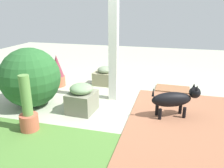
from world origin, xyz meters
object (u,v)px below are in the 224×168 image
at_px(dog, 175,99).
at_px(stone_planter_nearest, 105,76).
at_px(stone_planter_mid, 82,98).
at_px(porch_pillar, 114,33).
at_px(round_shrub, 30,78).
at_px(doormat, 173,89).
at_px(terracotta_pot_spiky, 57,71).
at_px(terracotta_pot_tall, 28,111).
at_px(terracotta_pot_broad, 53,69).

bearing_deg(dog, stone_planter_nearest, -39.98).
bearing_deg(stone_planter_mid, stone_planter_nearest, -88.82).
bearing_deg(dog, porch_pillar, -24.76).
height_order(round_shrub, doormat, round_shrub).
xyz_separation_m(round_shrub, terracotta_pot_spiky, (0.07, -1.02, -0.17)).
bearing_deg(round_shrub, terracotta_pot_spiky, -85.95).
height_order(terracotta_pot_spiky, terracotta_pot_tall, terracotta_pot_tall).
relative_size(porch_pillar, terracotta_pot_spiky, 3.53).
distance_m(stone_planter_mid, terracotta_pot_tall, 0.86).
distance_m(stone_planter_mid, round_shrub, 0.93).
bearing_deg(stone_planter_nearest, terracotta_pot_spiky, 19.78).
distance_m(stone_planter_nearest, doormat, 1.41).
relative_size(stone_planter_mid, round_shrub, 0.48).
height_order(porch_pillar, round_shrub, porch_pillar).
bearing_deg(terracotta_pot_spiky, terracotta_pot_broad, -50.29).
bearing_deg(round_shrub, stone_planter_nearest, -122.58).
xyz_separation_m(terracotta_pot_tall, dog, (-1.87, -0.89, 0.02)).
distance_m(stone_planter_nearest, stone_planter_mid, 1.37).
height_order(terracotta_pot_spiky, terracotta_pot_broad, terracotta_pot_spiky).
bearing_deg(dog, terracotta_pot_spiky, -20.03).
distance_m(porch_pillar, round_shrub, 1.55).
xyz_separation_m(stone_planter_nearest, terracotta_pot_broad, (1.27, -0.06, 0.07)).
distance_m(stone_planter_mid, terracotta_pot_broad, 1.93).
relative_size(porch_pillar, terracotta_pot_broad, 5.47).
bearing_deg(doormat, porch_pillar, 36.17).
distance_m(dog, doormat, 1.27).
bearing_deg(terracotta_pot_tall, round_shrub, -59.76).
bearing_deg(terracotta_pot_tall, doormat, -130.79).
relative_size(terracotta_pot_spiky, dog, 0.91).
distance_m(porch_pillar, dog, 1.46).
distance_m(stone_planter_mid, terracotta_pot_spiky, 1.41).
bearing_deg(dog, terracotta_pot_broad, -25.09).
bearing_deg(terracotta_pot_tall, stone_planter_mid, -122.75).
height_order(stone_planter_mid, round_shrub, round_shrub).
xyz_separation_m(porch_pillar, stone_planter_nearest, (0.37, -0.71, -0.99)).
bearing_deg(porch_pillar, terracotta_pot_broad, -25.31).
relative_size(terracotta_pot_tall, dog, 1.06).
xyz_separation_m(terracotta_pot_spiky, terracotta_pot_broad, (0.33, -0.40, -0.06)).
distance_m(terracotta_pot_tall, doormat, 2.83).
relative_size(terracotta_pot_tall, terracotta_pot_broad, 1.80).
relative_size(terracotta_pot_spiky, terracotta_pot_broad, 1.55).
bearing_deg(terracotta_pot_broad, porch_pillar, 154.69).
relative_size(terracotta_pot_tall, doormat, 1.16).
relative_size(dog, doormat, 1.09).
bearing_deg(terracotta_pot_spiky, doormat, -170.74).
height_order(stone_planter_nearest, terracotta_pot_tall, terracotta_pot_tall).
xyz_separation_m(porch_pillar, terracotta_pot_spiky, (1.31, -0.37, -0.85)).
xyz_separation_m(porch_pillar, round_shrub, (1.23, 0.64, -0.68)).
height_order(stone_planter_mid, terracotta_pot_spiky, terracotta_pot_spiky).
bearing_deg(stone_planter_mid, doormat, -134.29).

